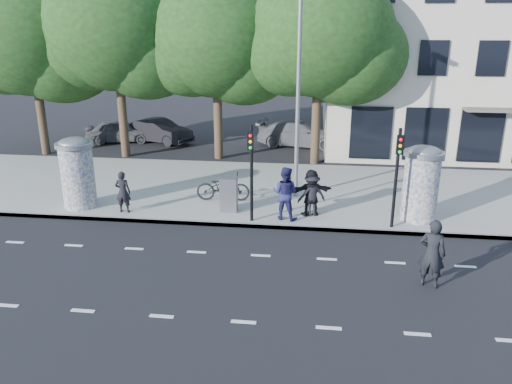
# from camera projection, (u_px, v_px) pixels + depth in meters

# --- Properties ---
(ground) EXTENTS (120.00, 120.00, 0.00)m
(ground) POSITION_uv_depth(u_px,v_px,m) (255.00, 278.00, 13.87)
(ground) COLOR black
(ground) RESTS_ON ground
(sidewalk) EXTENTS (40.00, 8.00, 0.15)m
(sidewalk) POSITION_uv_depth(u_px,v_px,m) (277.00, 190.00, 20.90)
(sidewalk) COLOR gray
(sidewalk) RESTS_ON ground
(curb) EXTENTS (40.00, 0.10, 0.16)m
(curb) POSITION_uv_depth(u_px,v_px,m) (268.00, 226.00, 17.18)
(curb) COLOR slate
(curb) RESTS_ON ground
(lane_dash_near) EXTENTS (32.00, 0.12, 0.01)m
(lane_dash_near) POSITION_uv_depth(u_px,v_px,m) (244.00, 322.00, 11.80)
(lane_dash_near) COLOR silver
(lane_dash_near) RESTS_ON ground
(lane_dash_far) EXTENTS (32.00, 0.12, 0.01)m
(lane_dash_far) POSITION_uv_depth(u_px,v_px,m) (261.00, 256.00, 15.19)
(lane_dash_far) COLOR silver
(lane_dash_far) RESTS_ON ground
(ad_column_left) EXTENTS (1.36, 1.36, 2.65)m
(ad_column_left) POSITION_uv_depth(u_px,v_px,m) (77.00, 171.00, 18.44)
(ad_column_left) COLOR beige
(ad_column_left) RESTS_ON sidewalk
(ad_column_right) EXTENTS (1.36, 1.36, 2.65)m
(ad_column_right) POSITION_uv_depth(u_px,v_px,m) (421.00, 182.00, 17.20)
(ad_column_right) COLOR beige
(ad_column_right) RESTS_ON sidewalk
(traffic_pole_near) EXTENTS (0.22, 0.31, 3.40)m
(traffic_pole_near) POSITION_uv_depth(u_px,v_px,m) (251.00, 164.00, 16.79)
(traffic_pole_near) COLOR black
(traffic_pole_near) RESTS_ON sidewalk
(traffic_pole_far) EXTENTS (0.22, 0.31, 3.40)m
(traffic_pole_far) POSITION_uv_depth(u_px,v_px,m) (397.00, 168.00, 16.24)
(traffic_pole_far) COLOR black
(traffic_pole_far) RESTS_ON sidewalk
(street_lamp) EXTENTS (0.25, 0.93, 8.00)m
(street_lamp) POSITION_uv_depth(u_px,v_px,m) (298.00, 78.00, 18.48)
(street_lamp) COLOR slate
(street_lamp) RESTS_ON sidewalk
(tree_far_left) EXTENTS (7.20, 7.20, 9.26)m
(tree_far_left) POSITION_uv_depth(u_px,v_px,m) (30.00, 35.00, 25.15)
(tree_far_left) COLOR #38281C
(tree_far_left) RESTS_ON ground
(tree_mid_left) EXTENTS (7.20, 7.20, 9.57)m
(tree_mid_left) POSITION_uv_depth(u_px,v_px,m) (115.00, 28.00, 24.53)
(tree_mid_left) COLOR #38281C
(tree_mid_left) RESTS_ON ground
(tree_near_left) EXTENTS (6.80, 6.80, 8.97)m
(tree_near_left) POSITION_uv_depth(u_px,v_px,m) (216.00, 38.00, 24.28)
(tree_near_left) COLOR #38281C
(tree_near_left) RESTS_ON ground
(tree_center) EXTENTS (7.00, 7.00, 9.30)m
(tree_center) POSITION_uv_depth(u_px,v_px,m) (319.00, 33.00, 23.24)
(tree_center) COLOR #38281C
(tree_center) RESTS_ON ground
(building) EXTENTS (20.30, 15.85, 12.00)m
(building) POSITION_uv_depth(u_px,v_px,m) (499.00, 37.00, 29.36)
(building) COLOR beige
(building) RESTS_ON ground
(ped_b) EXTENTS (0.57, 0.37, 1.55)m
(ped_b) POSITION_uv_depth(u_px,v_px,m) (123.00, 192.00, 18.06)
(ped_b) COLOR black
(ped_b) RESTS_ON sidewalk
(ped_c) EXTENTS (1.08, 0.93, 1.90)m
(ped_c) POSITION_uv_depth(u_px,v_px,m) (285.00, 193.00, 17.38)
(ped_c) COLOR #201F4F
(ped_c) RESTS_ON sidewalk
(ped_d) EXTENTS (1.16, 0.90, 1.58)m
(ped_d) POSITION_uv_depth(u_px,v_px,m) (312.00, 194.00, 17.75)
(ped_d) COLOR black
(ped_d) RESTS_ON sidewalk
(ped_f) EXTENTS (1.67, 0.95, 1.70)m
(ped_f) POSITION_uv_depth(u_px,v_px,m) (311.00, 192.00, 17.76)
(ped_f) COLOR black
(ped_f) RESTS_ON sidewalk
(man_road) EXTENTS (0.81, 0.66, 1.91)m
(man_road) POSITION_uv_depth(u_px,v_px,m) (432.00, 254.00, 13.14)
(man_road) COLOR black
(man_road) RESTS_ON ground
(bicycle) EXTENTS (0.86, 2.11, 1.09)m
(bicycle) POSITION_uv_depth(u_px,v_px,m) (223.00, 187.00, 19.34)
(bicycle) COLOR black
(bicycle) RESTS_ON sidewalk
(cabinet_left) EXTENTS (0.63, 0.47, 1.29)m
(cabinet_left) POSITION_uv_depth(u_px,v_px,m) (229.00, 195.00, 18.18)
(cabinet_left) COLOR slate
(cabinet_left) RESTS_ON sidewalk
(cabinet_right) EXTENTS (0.57, 0.48, 1.03)m
(cabinet_right) POSITION_uv_depth(u_px,v_px,m) (409.00, 204.00, 17.56)
(cabinet_right) COLOR gray
(cabinet_right) RESTS_ON sidewalk
(car_left) EXTENTS (2.47, 4.18, 1.34)m
(car_left) POSITION_uv_depth(u_px,v_px,m) (120.00, 131.00, 29.62)
(car_left) COLOR #4F5056
(car_left) RESTS_ON ground
(car_mid) EXTENTS (3.00, 4.45, 1.39)m
(car_mid) POSITION_uv_depth(u_px,v_px,m) (159.00, 131.00, 29.49)
(car_mid) COLOR black
(car_mid) RESTS_ON ground
(car_right) EXTENTS (2.63, 5.13, 1.42)m
(car_right) POSITION_uv_depth(u_px,v_px,m) (300.00, 134.00, 28.65)
(car_right) COLOR slate
(car_right) RESTS_ON ground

